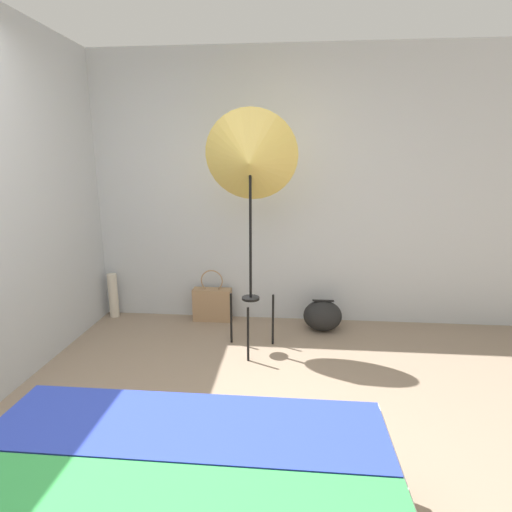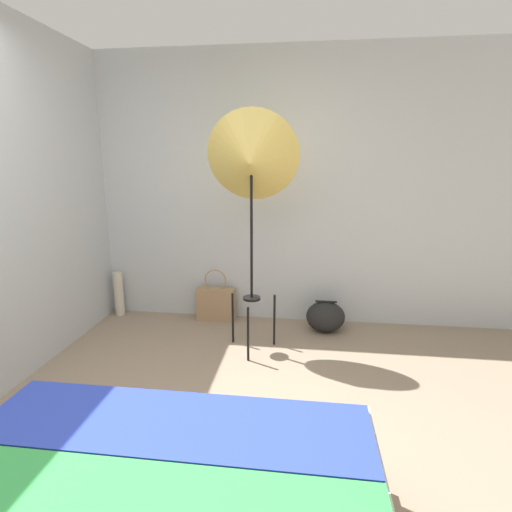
{
  "view_description": "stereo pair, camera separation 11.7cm",
  "coord_description": "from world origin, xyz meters",
  "px_view_note": "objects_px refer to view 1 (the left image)",
  "views": [
    {
      "loc": [
        0.58,
        -1.44,
        1.58
      ],
      "look_at": [
        0.32,
        1.5,
        0.88
      ],
      "focal_mm": 28.0,
      "sensor_mm": 36.0,
      "label": 1
    },
    {
      "loc": [
        0.7,
        -1.43,
        1.58
      ],
      "look_at": [
        0.32,
        1.5,
        0.88
      ],
      "focal_mm": 28.0,
      "sensor_mm": 36.0,
      "label": 2
    }
  ],
  "objects_px": {
    "photo_umbrella": "(250,161)",
    "duffel_bag": "(323,316)",
    "tote_bag": "(212,304)",
    "paper_roll": "(113,295)"
  },
  "relations": [
    {
      "from": "photo_umbrella",
      "to": "duffel_bag",
      "type": "bearing_deg",
      "value": 34.95
    },
    {
      "from": "tote_bag",
      "to": "paper_roll",
      "type": "xyz_separation_m",
      "value": [
        -1.04,
        0.01,
        0.06
      ]
    },
    {
      "from": "tote_bag",
      "to": "paper_roll",
      "type": "bearing_deg",
      "value": 179.6
    },
    {
      "from": "duffel_bag",
      "to": "paper_roll",
      "type": "height_order",
      "value": "paper_roll"
    },
    {
      "from": "tote_bag",
      "to": "duffel_bag",
      "type": "distance_m",
      "value": 1.1
    },
    {
      "from": "duffel_bag",
      "to": "paper_roll",
      "type": "distance_m",
      "value": 2.14
    },
    {
      "from": "tote_bag",
      "to": "duffel_bag",
      "type": "bearing_deg",
      "value": -8.01
    },
    {
      "from": "duffel_bag",
      "to": "tote_bag",
      "type": "bearing_deg",
      "value": 171.99
    },
    {
      "from": "photo_umbrella",
      "to": "duffel_bag",
      "type": "relative_size",
      "value": 5.44
    },
    {
      "from": "tote_bag",
      "to": "paper_roll",
      "type": "relative_size",
      "value": 1.15
    }
  ]
}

